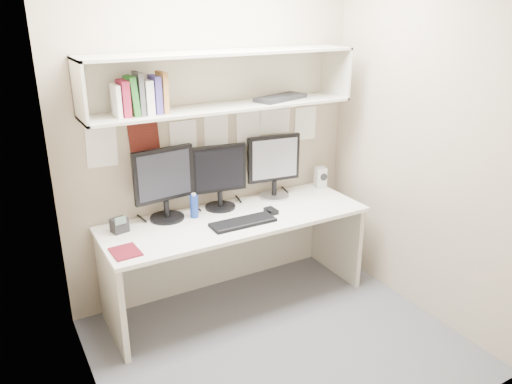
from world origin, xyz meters
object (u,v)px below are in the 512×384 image
monitor_center (219,175)px  monitor_left (164,182)px  speaker (320,177)px  maroon_notebook (125,252)px  desk_phone (119,225)px  keyboard (243,222)px  monitor_right (274,164)px  desk (236,259)px

monitor_center → monitor_left: bearing=-171.9°
monitor_left → speaker: (1.40, -0.00, -0.20)m
monitor_center → maroon_notebook: size_ratio=2.42×
desk_phone → maroon_notebook: bearing=-112.1°
keyboard → desk_phone: 0.87m
monitor_right → desk: bearing=-148.1°
monitor_center → maroon_notebook: monitor_center is taller
speaker → maroon_notebook: bearing=-154.0°
keyboard → desk_phone: size_ratio=3.69×
monitor_center → maroon_notebook: (-0.86, -0.39, -0.27)m
monitor_left → monitor_right: (0.93, 0.00, -0.01)m
monitor_center → monitor_right: size_ratio=0.97×
monitor_center → speaker: size_ratio=2.84×
monitor_left → monitor_center: bearing=-6.5°
monitor_center → keyboard: size_ratio=1.04×
keyboard → speaker: 1.02m
keyboard → monitor_center: bearing=92.2°
monitor_center → desk_phone: (-0.80, -0.06, -0.22)m
monitor_center → desk: bearing=-75.3°
monitor_center → speaker: monitor_center is taller
keyboard → desk_phone: desk_phone is taller
desk → monitor_center: monitor_center is taller
monitor_left → monitor_right: size_ratio=1.04×
speaker → desk_phone: bearing=-164.1°
desk → keyboard: bearing=-95.5°
monitor_left → desk_phone: bearing=-176.7°
monitor_right → speaker: monitor_right is taller
desk_phone → monitor_right: bearing=-10.0°
monitor_right → keyboard: 0.66m
desk → monitor_right: monitor_right is taller
monitor_center → desk_phone: size_ratio=3.86×
keyboard → maroon_notebook: size_ratio=2.32×
desk → monitor_center: 0.67m
monitor_right → desk_phone: 1.32m
speaker → keyboard: bearing=-145.3°
desk → desk_phone: bearing=169.3°
desk → maroon_notebook: size_ratio=9.66×
keyboard → maroon_notebook: (-0.87, -0.03, -0.01)m
monitor_left → monitor_center: size_ratio=1.07×
desk → monitor_center: size_ratio=3.98×
desk → monitor_center: bearing=96.6°
monitor_center → speaker: bearing=7.8°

